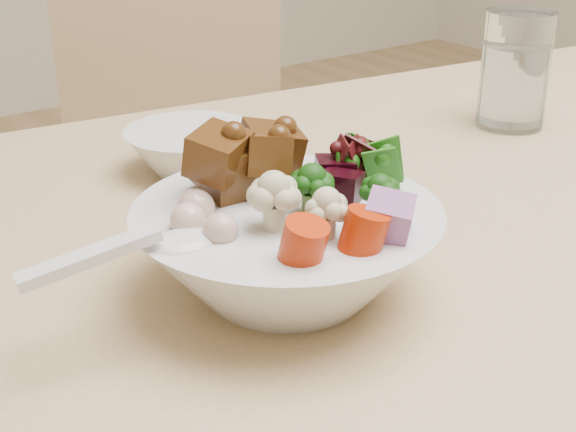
{
  "coord_description": "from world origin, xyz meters",
  "views": [
    {
      "loc": [
        -0.97,
        -0.28,
        1.01
      ],
      "look_at": [
        -0.66,
        0.14,
        0.77
      ],
      "focal_mm": 50.0,
      "sensor_mm": 36.0,
      "label": 1
    }
  ],
  "objects_px": {
    "food_bowl": "(288,243)",
    "side_bowl": "(191,151)",
    "chair_far": "(183,199)",
    "water_glass": "(514,75)"
  },
  "relations": [
    {
      "from": "food_bowl",
      "to": "side_bowl",
      "type": "bearing_deg",
      "value": 76.0
    },
    {
      "from": "side_bowl",
      "to": "chair_far",
      "type": "bearing_deg",
      "value": 63.33
    },
    {
      "from": "side_bowl",
      "to": "food_bowl",
      "type": "bearing_deg",
      "value": -104.0
    },
    {
      "from": "chair_far",
      "to": "food_bowl",
      "type": "height_order",
      "value": "same"
    },
    {
      "from": "water_glass",
      "to": "side_bowl",
      "type": "xyz_separation_m",
      "value": [
        -0.38,
        0.09,
        -0.04
      ]
    },
    {
      "from": "chair_far",
      "to": "side_bowl",
      "type": "bearing_deg",
      "value": -93.0
    },
    {
      "from": "chair_far",
      "to": "food_bowl",
      "type": "xyz_separation_m",
      "value": [
        -0.28,
        -0.69,
        0.28
      ]
    },
    {
      "from": "chair_far",
      "to": "food_bowl",
      "type": "distance_m",
      "value": 0.8
    },
    {
      "from": "chair_far",
      "to": "side_bowl",
      "type": "height_order",
      "value": "chair_far"
    },
    {
      "from": "water_glass",
      "to": "food_bowl",
      "type": "bearing_deg",
      "value": -160.0
    }
  ]
}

